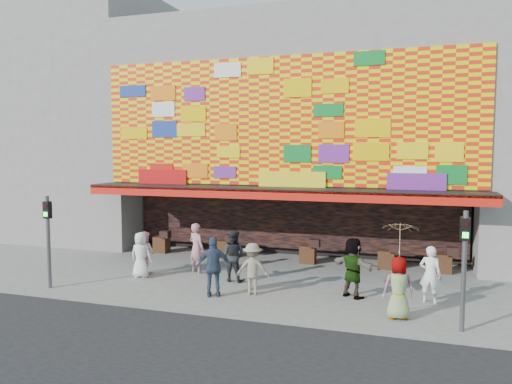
% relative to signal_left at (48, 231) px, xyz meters
% --- Properties ---
extents(ground, '(90.00, 90.00, 0.00)m').
position_rel_signal_left_xyz_m(ground, '(6.20, 1.50, -1.86)').
color(ground, slate).
rests_on(ground, ground).
extents(road_strip, '(30.00, 8.00, 0.02)m').
position_rel_signal_left_xyz_m(road_strip, '(6.20, -5.00, -1.85)').
color(road_strip, black).
rests_on(road_strip, ground).
extents(shop_building, '(15.20, 9.40, 10.00)m').
position_rel_signal_left_xyz_m(shop_building, '(6.20, 9.68, 3.37)').
color(shop_building, gray).
rests_on(shop_building, ground).
extents(neighbor_left, '(11.00, 8.00, 12.00)m').
position_rel_signal_left_xyz_m(neighbor_left, '(-6.80, 9.50, 4.14)').
color(neighbor_left, gray).
rests_on(neighbor_left, ground).
extents(signal_left, '(0.22, 0.20, 3.00)m').
position_rel_signal_left_xyz_m(signal_left, '(0.00, 0.00, 0.00)').
color(signal_left, '#59595B').
rests_on(signal_left, ground).
extents(signal_right, '(0.22, 0.20, 3.00)m').
position_rel_signal_left_xyz_m(signal_right, '(12.40, 0.00, 0.00)').
color(signal_right, '#59595B').
rests_on(signal_right, ground).
extents(ped_a, '(0.80, 0.54, 1.60)m').
position_rel_signal_left_xyz_m(ped_a, '(2.11, 2.10, -1.06)').
color(ped_a, silver).
rests_on(ped_a, ground).
extents(ped_b, '(0.78, 0.66, 1.82)m').
position_rel_signal_left_xyz_m(ped_b, '(3.66, 3.33, -0.95)').
color(ped_b, '#BB797F').
rests_on(ped_b, ground).
extents(ped_c, '(0.91, 0.73, 1.75)m').
position_rel_signal_left_xyz_m(ped_c, '(5.35, 2.66, -0.98)').
color(ped_c, '#222327').
rests_on(ped_c, ground).
extents(ped_d, '(1.16, 0.86, 1.60)m').
position_rel_signal_left_xyz_m(ped_d, '(6.47, 1.40, -1.06)').
color(ped_d, gray).
rests_on(ped_d, ground).
extents(ped_e, '(1.17, 0.81, 1.85)m').
position_rel_signal_left_xyz_m(ped_e, '(5.44, 0.77, -0.94)').
color(ped_e, '#35415C').
rests_on(ped_e, ground).
extents(ped_f, '(1.74, 1.34, 1.83)m').
position_rel_signal_left_xyz_m(ped_f, '(9.47, 2.04, -0.94)').
color(ped_f, gray).
rests_on(ped_f, ground).
extents(ped_g, '(0.92, 0.71, 1.68)m').
position_rel_signal_left_xyz_m(ped_g, '(10.86, 0.45, -1.02)').
color(ped_g, gray).
rests_on(ped_g, ground).
extents(ped_h, '(0.68, 0.50, 1.69)m').
position_rel_signal_left_xyz_m(ped_h, '(11.68, 2.19, -1.02)').
color(ped_h, white).
rests_on(ped_h, ground).
extents(ped_i, '(0.91, 0.83, 1.52)m').
position_rel_signal_left_xyz_m(ped_i, '(1.91, 2.74, -1.10)').
color(ped_i, pink).
rests_on(ped_i, ground).
extents(parasol, '(1.04, 1.06, 1.83)m').
position_rel_signal_left_xyz_m(parasol, '(10.86, 0.45, 0.28)').
color(parasol, beige).
rests_on(parasol, ground).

